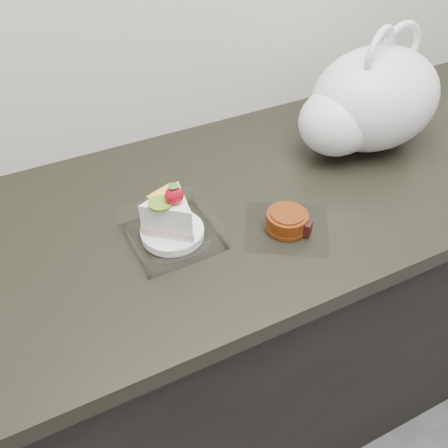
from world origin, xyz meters
name	(u,v)px	position (x,y,z in m)	size (l,w,h in m)	color
counter	(260,315)	(0.00, 1.69, 0.45)	(2.04, 0.64, 0.90)	black
cake_tray	(172,224)	(-0.25, 1.64, 0.94)	(0.17, 0.17, 0.13)	white
mooncake_wrap	(287,222)	(-0.04, 1.56, 0.92)	(0.22, 0.22, 0.04)	white
plastic_bag	(368,102)	(0.28, 1.74, 1.02)	(0.40, 0.33, 0.29)	white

